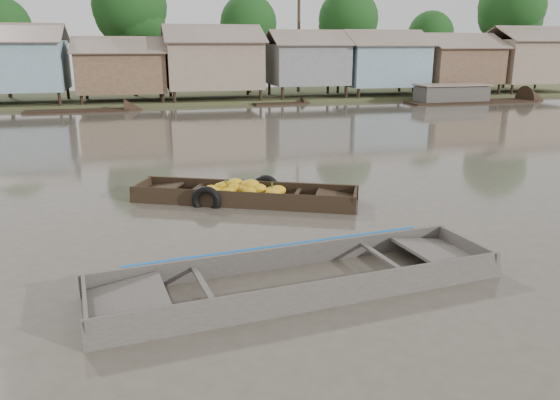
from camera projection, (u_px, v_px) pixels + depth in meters
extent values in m
plane|color=#4B463A|center=(280.00, 244.00, 11.51)|extent=(120.00, 120.00, 0.00)
cube|color=#384723|center=(176.00, 98.00, 42.27)|extent=(120.00, 12.00, 0.50)
cube|color=#7997A7|center=(15.00, 65.00, 35.80)|extent=(6.20, 5.20, 3.20)
cube|color=brown|center=(6.00, 32.00, 33.93)|extent=(6.60, 3.02, 1.28)
cube|color=brown|center=(16.00, 33.00, 36.54)|extent=(6.60, 3.02, 1.28)
cube|color=brown|center=(122.00, 72.00, 37.51)|extent=(5.80, 4.60, 2.70)
cube|color=brown|center=(119.00, 45.00, 35.86)|extent=(6.20, 2.67, 1.14)
cube|color=brown|center=(120.00, 45.00, 38.17)|extent=(6.20, 2.67, 1.14)
cube|color=#86705C|center=(213.00, 64.00, 38.87)|extent=(6.50, 5.30, 3.30)
cube|color=brown|center=(215.00, 33.00, 36.95)|extent=(6.90, 3.08, 1.31)
cube|color=brown|center=(209.00, 34.00, 39.62)|extent=(6.90, 3.08, 1.31)
cube|color=slate|center=(307.00, 64.00, 40.52)|extent=(5.40, 4.70, 2.90)
cube|color=brown|center=(312.00, 38.00, 38.82)|extent=(5.80, 2.73, 1.17)
cube|color=brown|center=(302.00, 38.00, 41.18)|extent=(5.80, 2.73, 1.17)
cube|color=#7997A7|center=(381.00, 65.00, 41.96)|extent=(6.00, 5.00, 3.10)
cube|color=brown|center=(390.00, 38.00, 40.15)|extent=(6.40, 2.90, 1.24)
cube|color=brown|center=(376.00, 38.00, 42.67)|extent=(6.40, 2.90, 1.24)
cube|color=brown|center=(457.00, 65.00, 43.50)|extent=(5.70, 4.90, 2.80)
cube|color=brown|center=(468.00, 41.00, 41.76)|extent=(6.10, 2.85, 1.21)
cube|color=brown|center=(450.00, 41.00, 44.22)|extent=(6.10, 2.85, 1.21)
cube|color=#86705C|center=(527.00, 61.00, 44.96)|extent=(6.30, 5.10, 3.40)
cube|color=brown|center=(542.00, 34.00, 43.08)|extent=(6.70, 2.96, 1.26)
cube|color=brown|center=(520.00, 34.00, 45.65)|extent=(6.70, 2.96, 1.26)
cylinder|color=#473323|center=(6.00, 67.00, 39.71)|extent=(0.28, 0.28, 4.90)
sphere|color=#113613|center=(1.00, 27.00, 38.94)|extent=(4.20, 4.20, 4.20)
cylinder|color=#473323|center=(133.00, 57.00, 40.70)|extent=(0.28, 0.28, 6.30)
sphere|color=#113613|center=(129.00, 6.00, 39.71)|extent=(5.40, 5.40, 5.40)
cylinder|color=#473323|center=(249.00, 62.00, 43.89)|extent=(0.28, 0.28, 5.25)
sphere|color=#113613|center=(248.00, 23.00, 43.06)|extent=(4.50, 4.50, 4.50)
cylinder|color=#473323|center=(347.00, 60.00, 44.79)|extent=(0.28, 0.28, 5.60)
sphere|color=#113613|center=(348.00, 19.00, 43.91)|extent=(4.80, 4.80, 4.80)
cylinder|color=#473323|center=(428.00, 65.00, 47.74)|extent=(0.28, 0.28, 4.55)
sphere|color=#113613|center=(431.00, 34.00, 47.03)|extent=(3.90, 3.90, 3.90)
cylinder|color=#473323|center=(507.00, 53.00, 48.16)|extent=(0.28, 0.28, 6.65)
sphere|color=#113613|center=(512.00, 7.00, 47.12)|extent=(5.70, 5.70, 5.70)
cylinder|color=#473323|center=(299.00, 45.00, 43.98)|extent=(0.24, 0.24, 8.00)
cube|color=black|center=(245.00, 204.00, 14.67)|extent=(5.79, 3.44, 0.08)
cube|color=black|center=(250.00, 190.00, 15.21)|extent=(5.51, 2.62, 0.55)
cube|color=black|center=(239.00, 202.00, 14.01)|extent=(5.51, 2.62, 0.55)
cube|color=black|center=(355.00, 201.00, 14.10)|extent=(0.59, 1.21, 0.52)
cube|color=black|center=(335.00, 198.00, 14.17)|extent=(1.39, 1.44, 0.20)
cube|color=black|center=(142.00, 191.00, 15.11)|extent=(0.59, 1.21, 0.52)
cube|color=black|center=(160.00, 189.00, 15.00)|extent=(1.39, 1.44, 0.20)
cube|color=black|center=(195.00, 189.00, 14.82)|extent=(0.61, 1.18, 0.05)
cube|color=black|center=(297.00, 194.00, 14.34)|extent=(0.61, 1.18, 0.05)
ellipsoid|color=yellow|center=(278.00, 191.00, 14.64)|extent=(0.56, 0.49, 0.29)
ellipsoid|color=yellow|center=(235.00, 183.00, 14.62)|extent=(0.54, 0.47, 0.28)
ellipsoid|color=yellow|center=(250.00, 192.00, 14.35)|extent=(0.50, 0.43, 0.26)
ellipsoid|color=yellow|center=(214.00, 193.00, 14.52)|extent=(0.57, 0.50, 0.29)
ellipsoid|color=yellow|center=(247.00, 189.00, 14.43)|extent=(0.51, 0.45, 0.26)
ellipsoid|color=yellow|center=(214.00, 195.00, 14.43)|extent=(0.56, 0.49, 0.29)
ellipsoid|color=yellow|center=(245.00, 197.00, 14.24)|extent=(0.46, 0.40, 0.24)
ellipsoid|color=yellow|center=(237.00, 186.00, 14.90)|extent=(0.45, 0.40, 0.23)
ellipsoid|color=yellow|center=(211.00, 190.00, 14.88)|extent=(0.52, 0.46, 0.27)
ellipsoid|color=yellow|center=(216.00, 196.00, 14.43)|extent=(0.56, 0.48, 0.29)
ellipsoid|color=yellow|center=(212.00, 191.00, 14.69)|extent=(0.57, 0.50, 0.30)
ellipsoid|color=yellow|center=(241.00, 188.00, 14.84)|extent=(0.47, 0.41, 0.24)
ellipsoid|color=yellow|center=(258.00, 189.00, 14.42)|extent=(0.53, 0.46, 0.27)
ellipsoid|color=yellow|center=(236.00, 188.00, 14.51)|extent=(0.53, 0.47, 0.27)
ellipsoid|color=yellow|center=(208.00, 198.00, 14.44)|extent=(0.46, 0.40, 0.23)
ellipsoid|color=yellow|center=(237.00, 187.00, 14.72)|extent=(0.51, 0.44, 0.26)
ellipsoid|color=yellow|center=(273.00, 193.00, 14.29)|extent=(0.53, 0.46, 0.27)
ellipsoid|color=yellow|center=(228.00, 192.00, 14.36)|extent=(0.44, 0.38, 0.23)
ellipsoid|color=yellow|center=(251.00, 185.00, 14.46)|extent=(0.58, 0.51, 0.30)
ellipsoid|color=yellow|center=(247.00, 184.00, 14.61)|extent=(0.44, 0.38, 0.23)
ellipsoid|color=yellow|center=(244.00, 187.00, 14.68)|extent=(0.54, 0.48, 0.28)
ellipsoid|color=yellow|center=(226.00, 186.00, 14.70)|extent=(0.57, 0.50, 0.29)
ellipsoid|color=yellow|center=(272.00, 191.00, 14.75)|extent=(0.50, 0.43, 0.26)
ellipsoid|color=yellow|center=(280.00, 200.00, 14.08)|extent=(0.48, 0.42, 0.25)
ellipsoid|color=yellow|center=(221.00, 187.00, 14.73)|extent=(0.49, 0.43, 0.25)
ellipsoid|color=yellow|center=(209.00, 194.00, 14.72)|extent=(0.44, 0.39, 0.23)
ellipsoid|color=yellow|center=(218.00, 193.00, 14.49)|extent=(0.51, 0.44, 0.26)
cylinder|color=#3F6626|center=(226.00, 184.00, 14.61)|extent=(0.04, 0.04, 0.19)
cylinder|color=#3F6626|center=(252.00, 185.00, 14.49)|extent=(0.04, 0.04, 0.19)
cylinder|color=#3F6626|center=(272.00, 186.00, 14.39)|extent=(0.04, 0.04, 0.19)
torus|color=black|center=(266.00, 189.00, 15.21)|extent=(0.81, 0.51, 0.80)
torus|color=black|center=(206.00, 201.00, 14.07)|extent=(0.80, 0.50, 0.79)
cube|color=#3C3733|center=(299.00, 291.00, 9.53)|extent=(7.15, 2.32, 0.08)
cube|color=#3C3733|center=(282.00, 260.00, 10.24)|extent=(7.15, 0.99, 0.57)
cube|color=#3C3733|center=(320.00, 298.00, 8.69)|extent=(7.15, 0.99, 0.57)
cube|color=#3C3733|center=(465.00, 251.00, 10.66)|extent=(0.26, 1.75, 0.54)
cube|color=#3C3733|center=(439.00, 252.00, 10.44)|extent=(1.39, 1.64, 0.23)
cube|color=#3C3733|center=(86.00, 312.00, 8.27)|extent=(0.26, 1.75, 0.54)
cube|color=#3C3733|center=(127.00, 301.00, 8.45)|extent=(1.39, 1.64, 0.23)
cube|color=#3C3733|center=(204.00, 286.00, 8.86)|extent=(0.29, 1.68, 0.05)
cube|color=#3C3733|center=(384.00, 259.00, 10.01)|extent=(0.29, 1.68, 0.05)
cube|color=#665E54|center=(299.00, 288.00, 9.52)|extent=(5.47, 1.98, 0.02)
cube|color=#1055A6|center=(281.00, 248.00, 10.23)|extent=(5.77, 0.76, 0.14)
torus|color=olive|center=(395.00, 279.00, 9.86)|extent=(0.40, 0.40, 0.06)
torus|color=olive|center=(395.00, 277.00, 9.85)|extent=(0.32, 0.32, 0.06)
cube|color=black|center=(471.00, 103.00, 39.21)|extent=(9.70, 2.27, 0.35)
cube|color=black|center=(280.00, 105.00, 38.04)|extent=(3.70, 1.15, 0.35)
cube|color=black|center=(77.00, 113.00, 33.91)|extent=(6.20, 1.40, 0.35)
cube|color=black|center=(451.00, 95.00, 39.13)|extent=(5.00, 2.00, 1.20)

